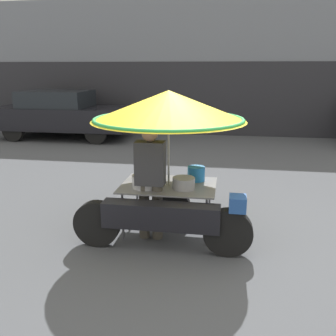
% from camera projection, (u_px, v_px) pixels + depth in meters
% --- Properties ---
extents(ground_plane, '(36.00, 36.00, 0.00)m').
position_uv_depth(ground_plane, '(202.00, 241.00, 4.98)').
color(ground_plane, '#4C4F54').
extents(shopfront_building, '(28.00, 2.06, 4.40)m').
position_uv_depth(shopfront_building, '(223.00, 68.00, 13.06)').
color(shopfront_building, gray).
rests_on(shopfront_building, ground).
extents(vendor_motorcycle_cart, '(2.26, 2.04, 1.95)m').
position_uv_depth(vendor_motorcycle_cart, '(168.00, 123.00, 4.86)').
color(vendor_motorcycle_cart, black).
rests_on(vendor_motorcycle_cart, ground).
extents(vendor_person, '(0.38, 0.22, 1.53)m').
position_uv_depth(vendor_person, '(150.00, 177.00, 4.86)').
color(vendor_person, '#4C473D').
rests_on(vendor_person, ground).
extents(parked_car, '(4.31, 1.80, 1.51)m').
position_uv_depth(parked_car, '(62.00, 114.00, 11.95)').
color(parked_car, black).
rests_on(parked_car, ground).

